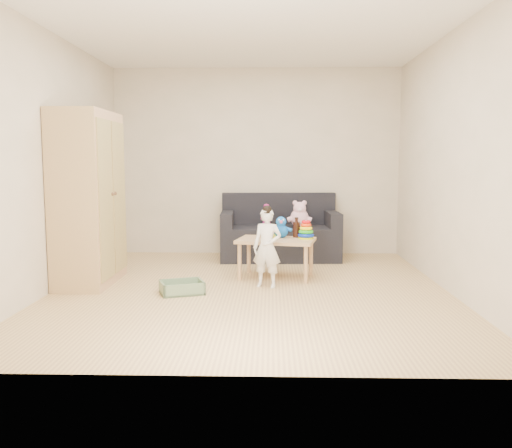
{
  "coord_description": "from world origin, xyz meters",
  "views": [
    {
      "loc": [
        0.21,
        -5.43,
        1.31
      ],
      "look_at": [
        0.05,
        0.25,
        0.65
      ],
      "focal_mm": 38.0,
      "sensor_mm": 36.0,
      "label": 1
    }
  ],
  "objects_px": {
    "sofa": "(280,243)",
    "wardrobe": "(88,198)",
    "play_table": "(276,258)",
    "toddler": "(267,249)"
  },
  "relations": [
    {
      "from": "sofa",
      "to": "wardrobe",
      "type": "bearing_deg",
      "value": -146.11
    },
    {
      "from": "play_table",
      "to": "toddler",
      "type": "distance_m",
      "value": 0.5
    },
    {
      "from": "wardrobe",
      "to": "play_table",
      "type": "height_order",
      "value": "wardrobe"
    },
    {
      "from": "sofa",
      "to": "play_table",
      "type": "relative_size",
      "value": 1.86
    },
    {
      "from": "wardrobe",
      "to": "sofa",
      "type": "relative_size",
      "value": 1.17
    },
    {
      "from": "wardrobe",
      "to": "toddler",
      "type": "xyz_separation_m",
      "value": [
        1.9,
        -0.13,
        -0.51
      ]
    },
    {
      "from": "play_table",
      "to": "toddler",
      "type": "bearing_deg",
      "value": -102.09
    },
    {
      "from": "sofa",
      "to": "play_table",
      "type": "xyz_separation_m",
      "value": [
        -0.06,
        -1.2,
        0.0
      ]
    },
    {
      "from": "play_table",
      "to": "toddler",
      "type": "height_order",
      "value": "toddler"
    },
    {
      "from": "wardrobe",
      "to": "toddler",
      "type": "relative_size",
      "value": 2.26
    }
  ]
}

